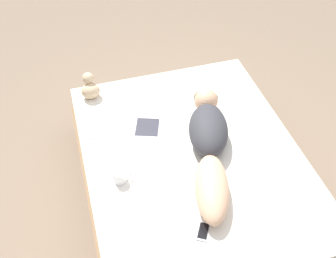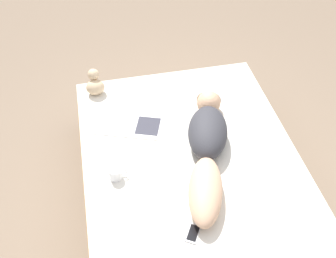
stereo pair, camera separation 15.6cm
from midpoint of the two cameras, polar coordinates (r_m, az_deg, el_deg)
ground_plane at (r=3.34m, az=1.82°, el=-9.82°), size 12.00×12.00×0.00m
bed at (r=3.12m, az=1.94°, el=-7.03°), size 1.63×2.04×0.56m
person at (r=2.85m, az=4.41°, el=-1.90°), size 0.57×1.25×0.23m
open_magazine at (r=3.10m, az=-6.87°, el=0.30°), size 0.61×0.44×0.01m
coffee_mug at (r=2.74m, az=-8.60°, el=-6.82°), size 0.13×0.09×0.09m
cell_phone at (r=2.54m, az=3.34°, el=-14.64°), size 0.13×0.15×0.01m
plush_toy at (r=3.37m, az=-12.56°, el=5.80°), size 0.16×0.17×0.21m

